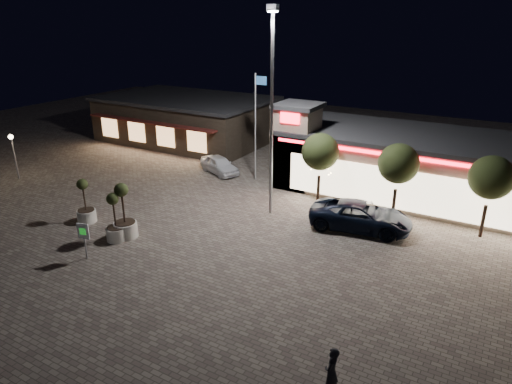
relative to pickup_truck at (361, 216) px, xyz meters
The scene contains 16 objects.
ground 11.55m from the pickup_truck, 131.97° to the right, with size 90.00×90.00×0.00m, color #71675C.
retail_building 7.60m from the pickup_truck, 76.03° to the left, with size 20.40×8.40×6.10m.
restaurant_building 24.56m from the pickup_truck, 152.26° to the left, with size 16.40×11.00×4.30m.
floodlight_pole 8.44m from the pickup_truck, behind, with size 0.60×0.40×12.38m.
flagpole 11.29m from the pickup_truck, 155.21° to the left, with size 0.95×0.10×8.00m.
lamp_post_west 26.16m from the pickup_truck, 169.93° to the right, with size 0.36×0.36×3.48m.
string_tree_a 5.21m from the pickup_truck, 146.64° to the left, with size 2.42×2.42×4.79m.
string_tree_b 3.89m from the pickup_truck, 61.96° to the left, with size 2.42×2.42×4.79m.
string_tree_c 7.29m from the pickup_truck, 21.15° to the left, with size 2.42×2.42×4.79m.
pickup_truck is the anchor object (origin of this frame).
white_sedan 13.70m from the pickup_truck, 161.47° to the left, with size 1.62×4.03×1.37m, color white.
pedestrian 13.16m from the pickup_truck, 76.17° to the right, with size 0.67×0.44×1.83m, color black.
planter_left 16.49m from the pickup_truck, 153.35° to the right, with size 1.13×1.13×2.78m.
planter_mid 14.03m from the pickup_truck, 144.06° to the right, with size 1.15×1.15×2.83m.
planter_right 13.59m from the pickup_truck, 145.48° to the right, with size 1.32×1.32×3.25m.
valet_sign 15.36m from the pickup_truck, 136.63° to the right, with size 0.65×0.22×1.98m.
Camera 1 is at (14.59, -15.64, 11.80)m, focal length 32.00 mm.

